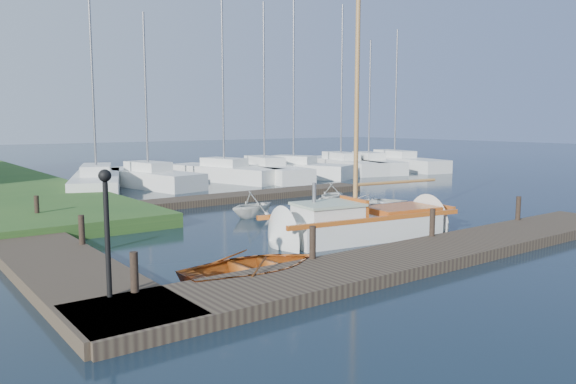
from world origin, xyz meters
TOP-DOWN VIEW (x-y plane):
  - ground at (0.00, 0.00)m, footprint 160.00×160.00m
  - near_dock at (0.00, -6.00)m, footprint 18.00×2.20m
  - left_dock at (-8.00, 2.00)m, footprint 2.20×18.00m
  - far_dock at (2.00, 6.50)m, footprint 14.00×1.60m
  - pontoon at (10.00, 16.00)m, footprint 30.00×1.60m
  - mooring_post_0 at (-7.50, -5.00)m, footprint 0.16×0.16m
  - mooring_post_1 at (-3.00, -5.00)m, footprint 0.16×0.16m
  - mooring_post_2 at (1.50, -5.00)m, footprint 0.16×0.16m
  - mooring_post_3 at (6.00, -5.00)m, footprint 0.16×0.16m
  - mooring_post_4 at (-7.00, 0.00)m, footprint 0.16×0.16m
  - mooring_post_5 at (-7.00, 5.00)m, footprint 0.16×0.16m
  - lamp_post at (-8.00, -5.00)m, footprint 0.24×0.24m
  - sailboat at (0.80, -2.93)m, footprint 7.36×3.00m
  - dinghy at (-4.51, -4.70)m, footprint 3.52×2.55m
  - tender_b at (0.08, 2.32)m, footprint 2.41×2.19m
  - tender_c at (5.11, 1.10)m, footprint 3.95×3.62m
  - tender_d at (4.61, 2.93)m, footprint 2.64×2.53m
  - marina_boat_0 at (-2.14, 13.61)m, footprint 5.12×8.89m
  - marina_boat_1 at (0.84, 14.02)m, footprint 3.72×7.84m
  - marina_boat_2 at (5.81, 14.25)m, footprint 4.22×8.19m
  - marina_boat_3 at (8.63, 14.02)m, footprint 3.71×9.61m
  - marina_boat_4 at (10.64, 13.60)m, footprint 5.12×7.97m
  - marina_boat_5 at (15.82, 14.74)m, footprint 4.03×9.31m
  - marina_boat_6 at (17.45, 13.56)m, footprint 4.42×7.84m
  - marina_boat_7 at (20.90, 14.22)m, footprint 4.02×10.53m

SIDE VIEW (x-z plane):
  - ground at x=0.00m, z-range 0.00..0.00m
  - near_dock at x=0.00m, z-range 0.00..0.30m
  - left_dock at x=-8.00m, z-range 0.00..0.30m
  - far_dock at x=2.00m, z-range 0.00..0.30m
  - pontoon at x=10.00m, z-range 0.00..0.30m
  - tender_c at x=5.11m, z-range 0.00..0.67m
  - sailboat at x=0.80m, z-range -4.57..5.26m
  - dinghy at x=-4.51m, z-range 0.00..0.72m
  - tender_d at x=4.61m, z-range 0.00..1.07m
  - tender_b at x=0.08m, z-range 0.00..1.10m
  - marina_boat_7 at x=20.90m, z-range -4.65..5.77m
  - marina_boat_6 at x=17.45m, z-range -4.09..5.21m
  - marina_boat_1 at x=0.84m, z-range -4.15..5.27m
  - marina_boat_3 at x=8.63m, z-range -4.88..6.01m
  - marina_boat_0 at x=-2.14m, z-range -4.71..5.84m
  - marina_boat_5 at x=15.82m, z-range -5.29..6.43m
  - marina_boat_2 at x=5.81m, z-range -5.05..6.20m
  - marina_boat_4 at x=10.64m, z-range -5.25..6.41m
  - mooring_post_0 at x=-7.50m, z-range 0.30..1.10m
  - mooring_post_1 at x=-3.00m, z-range 0.30..1.10m
  - mooring_post_2 at x=1.50m, z-range 0.30..1.10m
  - mooring_post_3 at x=6.00m, z-range 0.30..1.10m
  - mooring_post_4 at x=-7.00m, z-range 0.30..1.10m
  - mooring_post_5 at x=-7.00m, z-range 0.30..1.10m
  - lamp_post at x=-8.00m, z-range 0.65..3.09m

